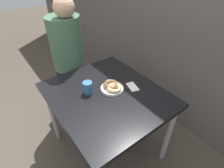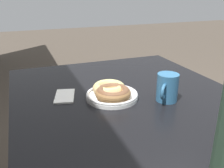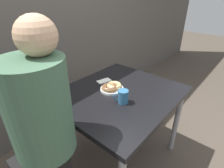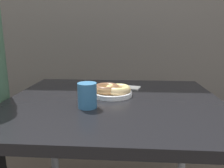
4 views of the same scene
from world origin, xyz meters
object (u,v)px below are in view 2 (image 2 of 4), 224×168
(coffee_mug, at_px, (167,87))
(donut_plate, at_px, (111,92))
(napkin, at_px, (65,96))
(dining_table, at_px, (126,113))

(coffee_mug, bearing_deg, donut_plate, 64.01)
(napkin, bearing_deg, donut_plate, -116.17)
(coffee_mug, distance_m, napkin, 0.40)
(donut_plate, distance_m, coffee_mug, 0.21)
(donut_plate, xyz_separation_m, coffee_mug, (-0.09, -0.19, 0.03))
(dining_table, distance_m, coffee_mug, 0.21)
(donut_plate, bearing_deg, napkin, 63.83)
(coffee_mug, bearing_deg, napkin, 63.93)
(dining_table, height_order, donut_plate, donut_plate)
(donut_plate, relative_size, coffee_mug, 2.04)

